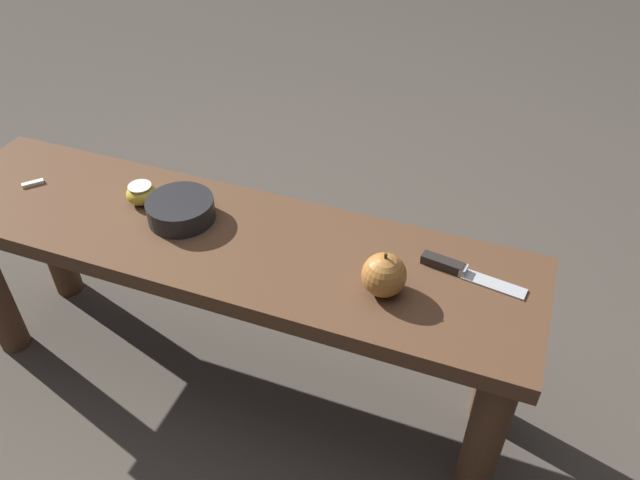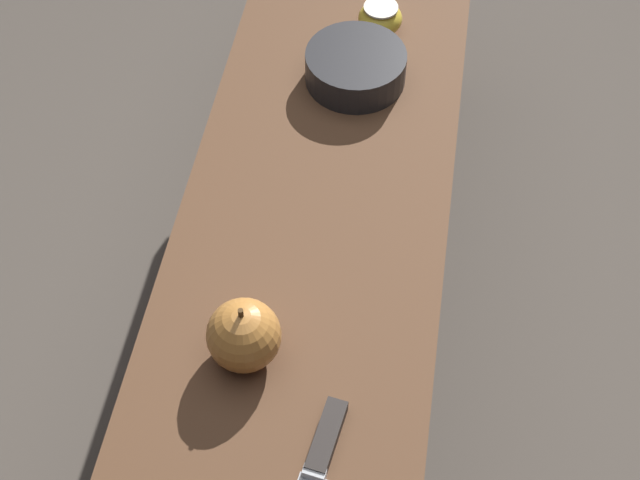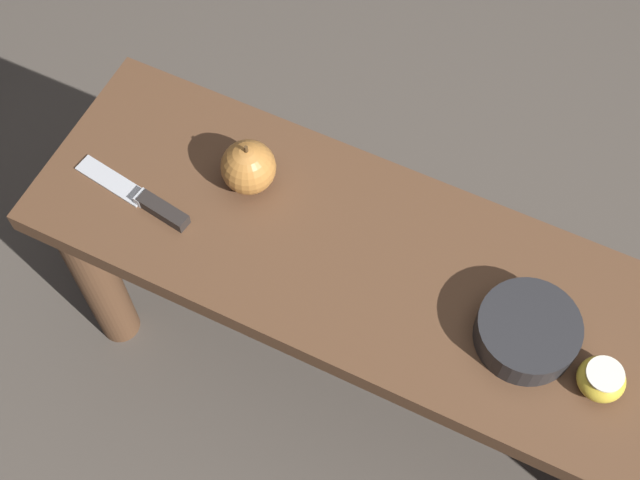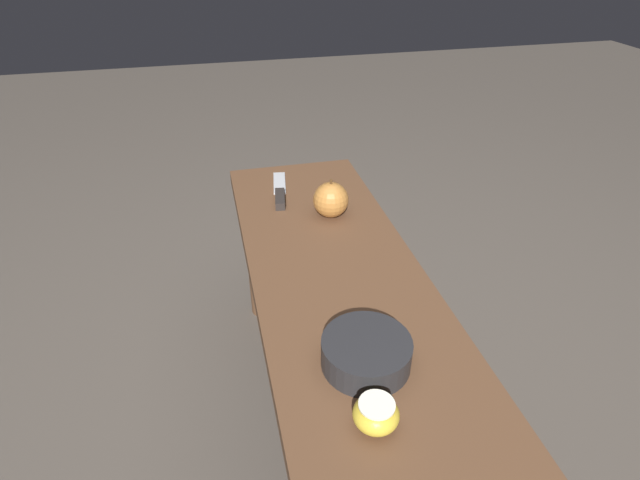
% 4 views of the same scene
% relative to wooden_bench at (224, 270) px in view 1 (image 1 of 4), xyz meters
% --- Properties ---
extents(ground_plane, '(8.00, 8.00, 0.00)m').
position_rel_wooden_bench_xyz_m(ground_plane, '(0.00, 0.00, -0.38)').
color(ground_plane, '#4C443D').
extents(wooden_bench, '(1.38, 0.36, 0.49)m').
position_rel_wooden_bench_xyz_m(wooden_bench, '(0.00, 0.00, 0.00)').
color(wooden_bench, brown).
rests_on(wooden_bench, ground_plane).
extents(knife, '(0.22, 0.06, 0.02)m').
position_rel_wooden_bench_xyz_m(knife, '(-0.50, -0.06, 0.11)').
color(knife, '#B7BABF').
rests_on(knife, wooden_bench).
extents(apple_whole, '(0.09, 0.09, 0.10)m').
position_rel_wooden_bench_xyz_m(apple_whole, '(-0.38, 0.04, 0.15)').
color(apple_whole, '#B27233').
rests_on(apple_whole, wooden_bench).
extents(apple_cut, '(0.07, 0.07, 0.05)m').
position_rel_wooden_bench_xyz_m(apple_cut, '(0.22, -0.04, 0.13)').
color(apple_cut, gold).
rests_on(apple_cut, wooden_bench).
extents(apple_slice_near_knife, '(0.04, 0.05, 0.01)m').
position_rel_wooden_bench_xyz_m(apple_slice_near_knife, '(0.50, -0.01, 0.11)').
color(apple_slice_near_knife, white).
rests_on(apple_slice_near_knife, wooden_bench).
extents(bowl, '(0.15, 0.15, 0.05)m').
position_rel_wooden_bench_xyz_m(bowl, '(0.10, -0.02, 0.13)').
color(bowl, '#232326').
rests_on(bowl, wooden_bench).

